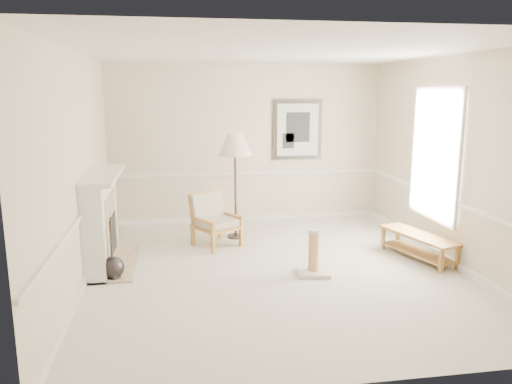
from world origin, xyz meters
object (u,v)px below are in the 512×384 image
floor_lamp (235,148)px  scratching_post (313,260)px  armchair (213,217)px  floor_vase (113,268)px  bench (418,242)px

floor_lamp → scratching_post: (0.82, -1.86, -1.32)m
armchair → floor_lamp: 1.18m
scratching_post → floor_vase: bearing=175.4°
armchair → floor_vase: bearing=-168.4°
armchair → scratching_post: (1.22, -1.53, -0.25)m
floor_lamp → bench: 3.18m
bench → scratching_post: (-1.68, -0.36, -0.06)m
armchair → bench: size_ratio=0.65×
armchair → floor_lamp: bearing=8.3°
floor_lamp → scratching_post: size_ratio=2.81×
bench → scratching_post: scratching_post is taller
floor_lamp → bench: floor_lamp is taller
floor_vase → scratching_post: bearing=-4.6°
scratching_post → floor_lamp: bearing=113.7°
armchair → floor_lamp: size_ratio=0.51×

